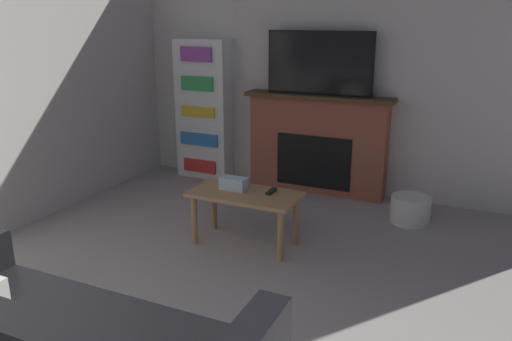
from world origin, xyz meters
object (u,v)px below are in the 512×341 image
(fireplace, at_px, (317,144))
(bookshelf, at_px, (204,110))
(tv, at_px, (319,63))
(storage_basket, at_px, (410,209))
(coffee_table, at_px, (245,201))

(fireplace, bearing_deg, bookshelf, -179.08)
(fireplace, relative_size, tv, 1.41)
(tv, relative_size, bookshelf, 0.70)
(fireplace, relative_size, storage_basket, 4.39)
(tv, bearing_deg, storage_basket, -22.88)
(fireplace, height_order, tv, tv)
(fireplace, distance_m, coffee_table, 1.53)
(tv, bearing_deg, bookshelf, -179.91)
(bookshelf, bearing_deg, coffee_table, -50.30)
(fireplace, height_order, coffee_table, fireplace)
(coffee_table, relative_size, bookshelf, 0.56)
(fireplace, height_order, bookshelf, bookshelf)
(storage_basket, bearing_deg, fireplace, 156.22)
(fireplace, height_order, storage_basket, fireplace)
(coffee_table, distance_m, bookshelf, 1.99)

